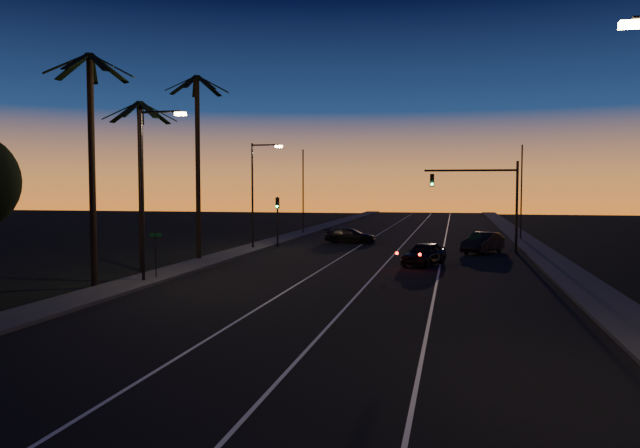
% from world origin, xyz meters
% --- Properties ---
extents(road, '(20.00, 170.00, 0.01)m').
position_xyz_m(road, '(0.00, 30.00, 0.01)').
color(road, black).
rests_on(road, ground).
extents(sidewalk_left, '(2.40, 170.00, 0.16)m').
position_xyz_m(sidewalk_left, '(-11.20, 30.00, 0.08)').
color(sidewalk_left, '#353533').
rests_on(sidewalk_left, ground).
extents(sidewalk_right, '(2.40, 170.00, 0.16)m').
position_xyz_m(sidewalk_right, '(11.20, 30.00, 0.08)').
color(sidewalk_right, '#353533').
rests_on(sidewalk_right, ground).
extents(lane_stripe_left, '(0.12, 160.00, 0.01)m').
position_xyz_m(lane_stripe_left, '(-3.00, 30.00, 0.02)').
color(lane_stripe_left, silver).
rests_on(lane_stripe_left, road).
extents(lane_stripe_mid, '(0.12, 160.00, 0.01)m').
position_xyz_m(lane_stripe_mid, '(0.50, 30.00, 0.02)').
color(lane_stripe_mid, silver).
rests_on(lane_stripe_mid, road).
extents(lane_stripe_right, '(0.12, 160.00, 0.01)m').
position_xyz_m(lane_stripe_right, '(4.00, 30.00, 0.02)').
color(lane_stripe_right, silver).
rests_on(lane_stripe_right, road).
extents(palm_near, '(4.25, 4.16, 11.53)m').
position_xyz_m(palm_near, '(-12.60, 18.00, 7.07)').
color(palm_near, black).
rests_on(palm_near, ground).
extents(palm_mid, '(4.25, 4.16, 10.03)m').
position_xyz_m(palm_mid, '(-13.20, 24.00, 6.25)').
color(palm_mid, black).
rests_on(palm_mid, ground).
extents(palm_far, '(4.25, 4.16, 12.53)m').
position_xyz_m(palm_far, '(-12.20, 30.00, 7.61)').
color(palm_far, black).
rests_on(palm_far, ground).
extents(streetlight_left_near, '(2.55, 0.26, 9.00)m').
position_xyz_m(streetlight_left_near, '(-10.70, 20.00, 5.32)').
color(streetlight_left_near, black).
rests_on(streetlight_left_near, ground).
extents(streetlight_left_far, '(2.55, 0.26, 8.50)m').
position_xyz_m(streetlight_left_far, '(-10.69, 38.00, 5.06)').
color(streetlight_left_far, black).
rests_on(streetlight_left_far, ground).
extents(street_sign, '(0.70, 0.06, 2.60)m').
position_xyz_m(street_sign, '(-10.80, 21.00, 1.66)').
color(street_sign, black).
rests_on(street_sign, ground).
extents(signal_mast, '(7.10, 0.41, 7.00)m').
position_xyz_m(signal_mast, '(7.14, 39.99, 4.78)').
color(signal_mast, black).
rests_on(signal_mast, ground).
extents(signal_post, '(0.28, 0.37, 4.20)m').
position_xyz_m(signal_post, '(-9.50, 39.98, 2.89)').
color(signal_post, black).
rests_on(signal_post, ground).
extents(far_pole_left, '(0.14, 0.14, 9.00)m').
position_xyz_m(far_pole_left, '(-11.00, 55.00, 4.50)').
color(far_pole_left, black).
rests_on(far_pole_left, ground).
extents(far_pole_right, '(0.14, 0.14, 9.00)m').
position_xyz_m(far_pole_right, '(11.00, 52.00, 4.50)').
color(far_pole_right, black).
rests_on(far_pole_right, ground).
extents(lead_car, '(3.16, 5.14, 1.49)m').
position_xyz_m(lead_car, '(3.00, 30.43, 0.76)').
color(lead_car, black).
rests_on(lead_car, road).
extents(right_car, '(3.49, 5.01, 1.56)m').
position_xyz_m(right_car, '(6.99, 38.94, 0.79)').
color(right_car, black).
rests_on(right_car, road).
extents(cross_car, '(4.75, 2.24, 1.34)m').
position_xyz_m(cross_car, '(-4.24, 45.11, 0.68)').
color(cross_car, black).
rests_on(cross_car, road).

